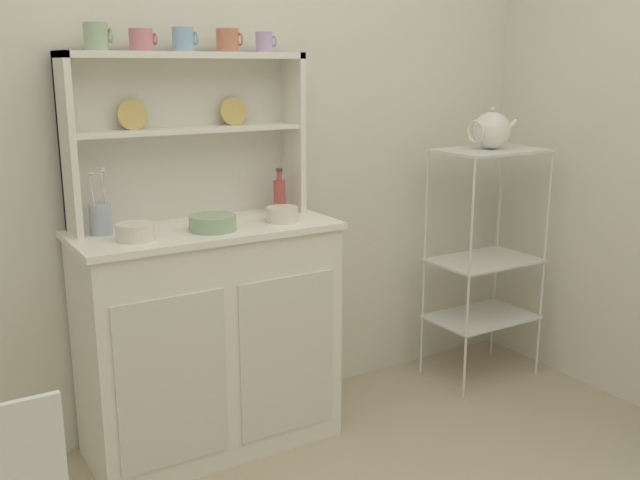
# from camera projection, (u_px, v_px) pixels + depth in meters

# --- Properties ---
(wall_back) EXTENTS (3.84, 0.05, 2.50)m
(wall_back) POSITION_uv_depth(u_px,v_px,m) (208.00, 123.00, 2.86)
(wall_back) COLOR silver
(wall_back) RESTS_ON ground
(hutch_cabinet) EXTENTS (0.98, 0.45, 0.89)m
(hutch_cabinet) POSITION_uv_depth(u_px,v_px,m) (210.00, 336.00, 2.77)
(hutch_cabinet) COLOR white
(hutch_cabinet) RESTS_ON ground
(hutch_shelf_unit) EXTENTS (0.91, 0.18, 0.63)m
(hutch_shelf_unit) POSITION_uv_depth(u_px,v_px,m) (185.00, 123.00, 2.71)
(hutch_shelf_unit) COLOR silver
(hutch_shelf_unit) RESTS_ON hutch_cabinet
(bakers_rack) EXTENTS (0.49, 0.33, 1.10)m
(bakers_rack) POSITION_uv_depth(u_px,v_px,m) (485.00, 241.00, 3.36)
(bakers_rack) COLOR silver
(bakers_rack) RESTS_ON ground
(cup_sage_0) EXTENTS (0.10, 0.08, 0.09)m
(cup_sage_0) POSITION_uv_depth(u_px,v_px,m) (96.00, 37.00, 2.45)
(cup_sage_0) COLOR #9EB78E
(cup_sage_0) RESTS_ON hutch_shelf_unit
(cup_rose_1) EXTENTS (0.10, 0.08, 0.08)m
(cup_rose_1) POSITION_uv_depth(u_px,v_px,m) (141.00, 40.00, 2.53)
(cup_rose_1) COLOR #D17A84
(cup_rose_1) RESTS_ON hutch_shelf_unit
(cup_sky_2) EXTENTS (0.09, 0.08, 0.09)m
(cup_sky_2) POSITION_uv_depth(u_px,v_px,m) (183.00, 39.00, 2.60)
(cup_sky_2) COLOR #8EB2D1
(cup_sky_2) RESTS_ON hutch_shelf_unit
(cup_terracotta_3) EXTENTS (0.10, 0.08, 0.09)m
(cup_terracotta_3) POSITION_uv_depth(u_px,v_px,m) (228.00, 40.00, 2.69)
(cup_terracotta_3) COLOR #C67556
(cup_terracotta_3) RESTS_ON hutch_shelf_unit
(cup_lilac_4) EXTENTS (0.08, 0.07, 0.08)m
(cup_lilac_4) POSITION_uv_depth(u_px,v_px,m) (265.00, 42.00, 2.77)
(cup_lilac_4) COLOR #B79ECC
(cup_lilac_4) RESTS_ON hutch_shelf_unit
(bowl_mixing_large) EXTENTS (0.13, 0.13, 0.06)m
(bowl_mixing_large) POSITION_uv_depth(u_px,v_px,m) (136.00, 232.00, 2.46)
(bowl_mixing_large) COLOR silver
(bowl_mixing_large) RESTS_ON hutch_cabinet
(bowl_floral_medium) EXTENTS (0.17, 0.17, 0.06)m
(bowl_floral_medium) POSITION_uv_depth(u_px,v_px,m) (213.00, 223.00, 2.60)
(bowl_floral_medium) COLOR #9EB78E
(bowl_floral_medium) RESTS_ON hutch_cabinet
(bowl_cream_small) EXTENTS (0.12, 0.12, 0.06)m
(bowl_cream_small) POSITION_uv_depth(u_px,v_px,m) (282.00, 214.00, 2.75)
(bowl_cream_small) COLOR silver
(bowl_cream_small) RESTS_ON hutch_cabinet
(jam_bottle) EXTENTS (0.05, 0.05, 0.18)m
(jam_bottle) POSITION_uv_depth(u_px,v_px,m) (280.00, 195.00, 2.91)
(jam_bottle) COLOR #B74C47
(jam_bottle) RESTS_ON hutch_cabinet
(utensil_jar) EXTENTS (0.08, 0.08, 0.24)m
(utensil_jar) POSITION_uv_depth(u_px,v_px,m) (101.00, 218.00, 2.53)
(utensil_jar) COLOR #B2B7C6
(utensil_jar) RESTS_ON hutch_cabinet
(porcelain_teapot) EXTENTS (0.26, 0.17, 0.19)m
(porcelain_teapot) POSITION_uv_depth(u_px,v_px,m) (491.00, 130.00, 3.24)
(porcelain_teapot) COLOR white
(porcelain_teapot) RESTS_ON bakers_rack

